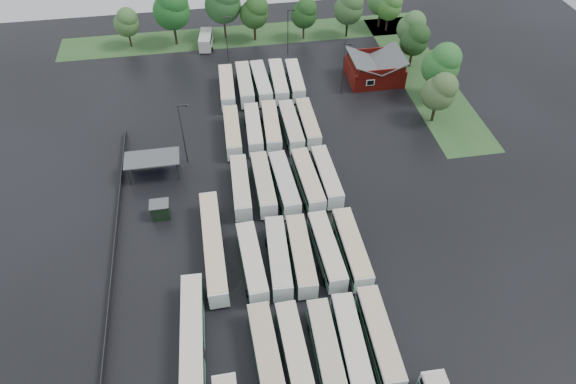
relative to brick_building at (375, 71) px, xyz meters
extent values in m
plane|color=black|center=(-24.00, -42.77, -1.87)|extent=(160.00, 160.00, 0.00)
cube|color=maroon|center=(0.00, 0.03, -0.17)|extent=(10.00, 8.00, 3.40)
cube|color=#4C4F51|center=(-2.50, 0.03, 2.43)|extent=(5.07, 8.60, 2.19)
cube|color=#4C4F51|center=(2.50, 0.03, 2.43)|extent=(5.07, 8.60, 2.19)
cube|color=maroon|center=(0.00, -3.97, 2.03)|extent=(9.00, 0.20, 1.20)
cube|color=silver|center=(-2.00, -4.02, 0.13)|extent=(1.60, 0.12, 1.20)
cylinder|color=#2D2D30|center=(-44.80, -22.77, -0.17)|extent=(0.16, 0.16, 3.40)
cylinder|color=#2D2D30|center=(-37.60, -22.77, -0.17)|extent=(0.16, 0.16, 3.40)
cylinder|color=#2D2D30|center=(-44.80, -19.57, -0.17)|extent=(0.16, 0.16, 3.40)
cylinder|color=#2D2D30|center=(-37.60, -19.57, -0.17)|extent=(0.16, 0.16, 3.40)
cube|color=#4C4F51|center=(-41.20, -21.17, 1.63)|extent=(8.20, 4.20, 0.15)
cube|color=navy|center=(-41.20, -19.27, -0.27)|extent=(7.60, 0.08, 2.60)
cube|color=black|center=(-40.20, -30.17, -0.62)|extent=(2.50, 2.00, 2.50)
cube|color=#4C4F51|center=(-40.20, -30.17, 0.69)|extent=(2.70, 2.20, 0.12)
cube|color=#2E5425|center=(-22.00, 22.03, -1.86)|extent=(80.00, 10.00, 0.01)
cube|color=#2E5425|center=(10.00, 0.03, -1.86)|extent=(10.00, 50.00, 0.01)
cube|color=#2D2D30|center=(-46.20, -34.77, -1.27)|extent=(0.10, 50.00, 1.20)
cube|color=silver|center=(-28.42, -55.04, -0.03)|extent=(2.95, 12.14, 2.76)
cube|color=black|center=(-28.42, -55.04, 0.52)|extent=(2.99, 11.66, 0.88)
cube|color=#0F7138|center=(-28.42, -55.04, -0.64)|extent=(2.99, 11.90, 0.61)
cube|color=#CAAE8D|center=(-28.42, -55.04, 1.40)|extent=(2.83, 11.77, 0.12)
cylinder|color=black|center=(-28.42, -51.18, -1.41)|extent=(2.56, 0.96, 0.96)
cube|color=silver|center=(-25.34, -55.06, -0.11)|extent=(2.68, 11.61, 2.65)
cube|color=black|center=(-25.34, -55.06, 0.42)|extent=(2.73, 11.15, 0.85)
cube|color=#126438|center=(-25.34, -55.06, -0.69)|extent=(2.73, 11.38, 0.58)
cube|color=beige|center=(-25.34, -55.06, 1.26)|extent=(2.58, 11.26, 0.12)
cylinder|color=black|center=(-25.34, -51.36, -1.43)|extent=(2.46, 0.92, 0.92)
cube|color=silver|center=(-21.89, -55.50, -0.07)|extent=(2.72, 11.84, 2.70)
cube|color=black|center=(-21.89, -55.50, 0.47)|extent=(2.76, 11.37, 0.86)
cube|color=#19723C|center=(-21.89, -55.50, -0.67)|extent=(2.76, 11.61, 0.59)
cube|color=beige|center=(-21.89, -55.50, 1.33)|extent=(2.61, 11.49, 0.12)
cylinder|color=black|center=(-21.89, -51.73, -1.42)|extent=(2.51, 0.94, 0.94)
cube|color=silver|center=(-18.99, -55.18, -0.07)|extent=(2.97, 11.89, 2.70)
cube|color=black|center=(-18.99, -55.18, 0.47)|extent=(3.01, 11.43, 0.87)
cube|color=#13703B|center=(-18.99, -55.18, -0.67)|extent=(3.01, 11.66, 0.59)
cube|color=beige|center=(-18.99, -55.18, 1.33)|extent=(2.86, 11.54, 0.12)
cylinder|color=black|center=(-18.99, -58.95, -1.42)|extent=(2.51, 0.94, 0.94)
cylinder|color=black|center=(-18.99, -51.40, -1.42)|extent=(2.51, 0.94, 0.94)
cube|color=silver|center=(-15.66, -54.86, -0.04)|extent=(2.76, 12.08, 2.76)
cube|color=black|center=(-15.66, -54.86, 0.51)|extent=(2.81, 11.60, 0.88)
cube|color=#0B6A2E|center=(-15.66, -54.86, -0.64)|extent=(2.80, 11.84, 0.61)
cube|color=beige|center=(-15.66, -54.86, 1.39)|extent=(2.65, 11.71, 0.12)
cylinder|color=black|center=(-15.66, -58.71, -1.41)|extent=(2.56, 0.96, 0.96)
cylinder|color=black|center=(-15.66, -51.01, -1.41)|extent=(2.56, 0.96, 0.96)
cube|color=silver|center=(-28.52, -41.87, -0.10)|extent=(2.94, 11.69, 2.66)
cube|color=black|center=(-28.52, -41.87, 0.43)|extent=(2.97, 11.23, 0.85)
cube|color=#146B36|center=(-28.52, -41.87, -0.69)|extent=(2.98, 11.46, 0.58)
cube|color=beige|center=(-28.52, -41.87, 1.27)|extent=(2.83, 11.34, 0.12)
cylinder|color=black|center=(-28.52, -45.58, -1.43)|extent=(2.46, 0.93, 0.93)
cylinder|color=black|center=(-28.52, -38.16, -1.43)|extent=(2.46, 0.93, 0.93)
cube|color=silver|center=(-25.09, -41.65, -0.07)|extent=(3.05, 11.93, 2.71)
cube|color=black|center=(-25.09, -41.65, 0.47)|extent=(3.09, 11.46, 0.87)
cube|color=#0C6C34|center=(-25.09, -41.65, -0.66)|extent=(3.09, 11.70, 0.60)
cube|color=beige|center=(-25.09, -41.65, 1.34)|extent=(2.94, 11.57, 0.12)
cylinder|color=black|center=(-25.09, -45.43, -1.42)|extent=(2.51, 0.95, 0.95)
cylinder|color=black|center=(-25.09, -37.86, -1.42)|extent=(2.51, 0.95, 0.95)
cube|color=silver|center=(-22.15, -41.82, -0.07)|extent=(2.86, 11.90, 2.71)
cube|color=black|center=(-22.15, -41.82, 0.47)|extent=(2.90, 11.43, 0.87)
cube|color=#227140|center=(-22.15, -41.82, -0.66)|extent=(2.90, 11.67, 0.60)
cube|color=#D3B58F|center=(-22.15, -41.82, 1.34)|extent=(2.75, 11.54, 0.12)
cylinder|color=black|center=(-22.15, -45.60, -1.42)|extent=(2.51, 0.95, 0.95)
cylinder|color=black|center=(-22.15, -38.03, -1.42)|extent=(2.51, 0.95, 0.95)
cube|color=silver|center=(-18.71, -41.63, -0.09)|extent=(2.81, 11.77, 2.68)
cube|color=black|center=(-18.71, -41.63, 0.45)|extent=(2.85, 11.30, 0.86)
cube|color=#096932|center=(-18.71, -41.63, -0.68)|extent=(2.85, 11.53, 0.59)
cube|color=beige|center=(-18.71, -41.63, 1.30)|extent=(2.70, 11.41, 0.12)
cylinder|color=black|center=(-18.71, -45.37, -1.43)|extent=(2.48, 0.94, 0.94)
cylinder|color=black|center=(-18.71, -37.88, -1.43)|extent=(2.48, 0.94, 0.94)
cube|color=silver|center=(-15.45, -41.84, -0.04)|extent=(2.53, 12.03, 2.76)
cube|color=black|center=(-15.45, -41.84, 0.51)|extent=(2.59, 11.55, 0.88)
cube|color=#0B692D|center=(-15.45, -41.84, -0.64)|extent=(2.58, 11.79, 0.61)
cube|color=beige|center=(-15.45, -41.84, 1.39)|extent=(2.43, 11.67, 0.12)
cylinder|color=black|center=(-15.45, -45.68, -1.41)|extent=(2.56, 0.96, 0.96)
cylinder|color=black|center=(-15.45, -37.99, -1.41)|extent=(2.56, 0.96, 0.96)
cube|color=silver|center=(-28.52, -27.77, -0.11)|extent=(2.72, 11.63, 2.65)
cube|color=black|center=(-28.52, -27.77, 0.42)|extent=(2.77, 11.17, 0.85)
cube|color=#116937|center=(-28.52, -27.77, -0.69)|extent=(2.77, 11.40, 0.58)
cube|color=beige|center=(-28.52, -27.77, 1.27)|extent=(2.62, 11.28, 0.12)
cylinder|color=black|center=(-28.52, -31.47, -1.43)|extent=(2.46, 0.93, 0.93)
cylinder|color=black|center=(-28.52, -24.06, -1.43)|extent=(2.46, 0.93, 0.93)
cube|color=silver|center=(-25.16, -27.74, -0.08)|extent=(2.52, 11.78, 2.70)
cube|color=black|center=(-25.16, -27.74, 0.46)|extent=(2.57, 11.31, 0.86)
cube|color=#21713F|center=(-25.16, -27.74, -0.67)|extent=(2.56, 11.55, 0.59)
cube|color=beige|center=(-25.16, -27.74, 1.32)|extent=(2.42, 11.43, 0.12)
cylinder|color=black|center=(-25.16, -31.51, -1.42)|extent=(2.50, 0.94, 0.94)
cylinder|color=black|center=(-25.16, -23.98, -1.42)|extent=(2.50, 0.94, 0.94)
cube|color=silver|center=(-22.12, -28.20, -0.05)|extent=(3.04, 12.05, 2.74)
cube|color=black|center=(-22.12, -28.20, 0.50)|extent=(3.08, 11.58, 0.88)
cube|color=#0E6C38|center=(-22.12, -28.20, -0.65)|extent=(3.08, 11.82, 0.60)
cube|color=beige|center=(-22.12, -28.20, 1.37)|extent=(2.93, 11.69, 0.12)
cylinder|color=black|center=(-22.12, -32.03, -1.42)|extent=(2.54, 0.96, 0.96)
cylinder|color=black|center=(-22.12, -24.38, -1.42)|extent=(2.54, 0.96, 0.96)
cube|color=silver|center=(-18.60, -28.13, -0.03)|extent=(3.04, 12.14, 2.76)
cube|color=black|center=(-18.60, -28.13, 0.52)|extent=(3.08, 11.67, 0.88)
cube|color=#17733B|center=(-18.60, -28.13, -0.64)|extent=(3.08, 11.91, 0.61)
cube|color=beige|center=(-18.60, -28.13, 1.40)|extent=(2.92, 11.78, 0.12)
cylinder|color=black|center=(-18.60, -31.99, -1.41)|extent=(2.56, 0.96, 0.96)
cylinder|color=black|center=(-18.60, -24.28, -1.41)|extent=(2.56, 0.96, 0.96)
cube|color=silver|center=(-15.62, -27.62, -0.11)|extent=(2.64, 11.60, 2.65)
cube|color=black|center=(-15.62, -27.62, 0.42)|extent=(2.69, 11.14, 0.85)
cube|color=#196436|center=(-15.62, -27.62, -0.69)|extent=(2.68, 11.37, 0.58)
cube|color=beige|center=(-15.62, -27.62, 1.26)|extent=(2.54, 11.25, 0.12)
cylinder|color=black|center=(-15.62, -31.32, -1.43)|extent=(2.46, 0.92, 0.92)
cylinder|color=black|center=(-15.62, -23.93, -1.43)|extent=(2.46, 0.92, 0.92)
cube|color=silver|center=(-28.56, -14.42, -0.10)|extent=(2.68, 11.66, 2.66)
cube|color=black|center=(-28.56, -14.42, 0.43)|extent=(2.73, 11.20, 0.85)
cube|color=#0C7237|center=(-28.56, -14.42, -0.69)|extent=(2.72, 11.43, 0.59)
cube|color=beige|center=(-28.56, -14.42, 1.28)|extent=(2.58, 11.31, 0.12)
cylinder|color=black|center=(-28.56, -18.13, -1.43)|extent=(2.47, 0.93, 0.93)
cylinder|color=black|center=(-28.56, -10.71, -1.43)|extent=(2.47, 0.93, 0.93)
cube|color=silver|center=(-25.02, -14.11, -0.13)|extent=(2.84, 11.51, 2.62)
cube|color=black|center=(-25.02, -14.11, 0.40)|extent=(2.88, 11.06, 0.84)
cube|color=#1A683B|center=(-25.02, -14.11, -0.70)|extent=(2.88, 11.29, 0.58)
cube|color=beige|center=(-25.02, -14.11, 1.23)|extent=(2.73, 11.17, 0.11)
cylinder|color=black|center=(-25.02, -17.77, -1.44)|extent=(2.43, 0.91, 0.91)
cylinder|color=black|center=(-25.02, -10.46, -1.44)|extent=(2.43, 0.91, 0.91)
cube|color=silver|center=(-22.03, -14.15, -0.07)|extent=(3.08, 11.93, 2.71)
cube|color=black|center=(-22.03, -14.15, 0.47)|extent=(3.11, 11.46, 0.87)
cube|color=#156D3A|center=(-22.03, -14.15, -0.66)|extent=(3.11, 11.69, 0.60)
cube|color=beige|center=(-22.03, -14.15, 1.33)|extent=(2.96, 11.57, 0.12)
cylinder|color=black|center=(-22.03, -17.93, -1.42)|extent=(2.51, 0.95, 0.95)
cylinder|color=black|center=(-22.03, -10.37, -1.42)|extent=(2.51, 0.95, 0.95)
cube|color=silver|center=(-18.77, -14.55, -0.08)|extent=(2.56, 11.77, 2.69)
cube|color=black|center=(-18.77, -14.55, 0.46)|extent=(2.61, 11.30, 0.86)
cube|color=#0F6736|center=(-18.77, -14.55, -0.67)|extent=(2.61, 11.54, 0.59)
cube|color=beige|center=(-18.77, -14.55, 1.32)|extent=(2.46, 11.42, 0.12)
cylinder|color=black|center=(-18.77, -18.31, -1.43)|extent=(2.50, 0.94, 0.94)
cylinder|color=black|center=(-18.77, -10.79, -1.43)|extent=(2.50, 0.94, 0.94)
cube|color=silver|center=(-15.78, -14.09, -0.13)|extent=(2.41, 11.43, 2.62)
cube|color=black|center=(-15.78, -14.09, 0.39)|extent=(2.47, 10.97, 0.84)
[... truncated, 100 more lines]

